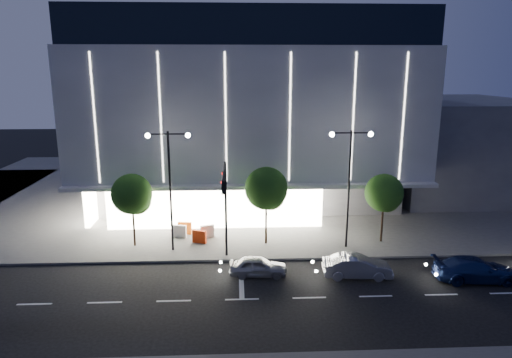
{
  "coord_description": "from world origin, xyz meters",
  "views": [
    {
      "loc": [
        1.66,
        -25.97,
        13.18
      ],
      "look_at": [
        3.28,
        8.05,
        5.0
      ],
      "focal_mm": 32.0,
      "sensor_mm": 36.0,
      "label": 1
    }
  ],
  "objects_px": {
    "street_lamp_west": "(170,174)",
    "barrier_b": "(207,231)",
    "tree_left": "(132,196)",
    "car_lead": "(258,266)",
    "street_lamp_east": "(350,172)",
    "traffic_mast": "(225,195)",
    "car_third": "(475,269)",
    "barrier_d": "(179,231)",
    "barrier_a": "(185,228)",
    "barrier_c": "(199,237)",
    "tree_mid": "(267,191)",
    "tree_right": "(384,195)",
    "car_second": "(357,267)"
  },
  "relations": [
    {
      "from": "tree_mid",
      "to": "car_third",
      "type": "relative_size",
      "value": 1.19
    },
    {
      "from": "barrier_a",
      "to": "barrier_b",
      "type": "relative_size",
      "value": 1.0
    },
    {
      "from": "street_lamp_west",
      "to": "tree_right",
      "type": "relative_size",
      "value": 1.63
    },
    {
      "from": "tree_right",
      "to": "barrier_b",
      "type": "distance_m",
      "value": 14.07
    },
    {
      "from": "tree_right",
      "to": "barrier_a",
      "type": "relative_size",
      "value": 5.01
    },
    {
      "from": "car_lead",
      "to": "barrier_a",
      "type": "xyz_separation_m",
      "value": [
        -5.58,
        7.69,
        0.0
      ]
    },
    {
      "from": "tree_left",
      "to": "car_second",
      "type": "height_order",
      "value": "tree_left"
    },
    {
      "from": "street_lamp_west",
      "to": "tree_mid",
      "type": "bearing_deg",
      "value": 8.26
    },
    {
      "from": "barrier_c",
      "to": "barrier_b",
      "type": "bearing_deg",
      "value": 86.24
    },
    {
      "from": "barrier_a",
      "to": "car_second",
      "type": "bearing_deg",
      "value": -25.88
    },
    {
      "from": "car_second",
      "to": "barrier_a",
      "type": "relative_size",
      "value": 4.03
    },
    {
      "from": "street_lamp_east",
      "to": "barrier_b",
      "type": "bearing_deg",
      "value": 166.72
    },
    {
      "from": "tree_left",
      "to": "barrier_c",
      "type": "distance_m",
      "value": 5.92
    },
    {
      "from": "barrier_c",
      "to": "street_lamp_east",
      "type": "bearing_deg",
      "value": 13.92
    },
    {
      "from": "barrier_b",
      "to": "barrier_d",
      "type": "bearing_deg",
      "value": 159.35
    },
    {
      "from": "street_lamp_west",
      "to": "car_lead",
      "type": "relative_size",
      "value": 2.37
    },
    {
      "from": "traffic_mast",
      "to": "car_third",
      "type": "relative_size",
      "value": 1.36
    },
    {
      "from": "street_lamp_east",
      "to": "car_third",
      "type": "xyz_separation_m",
      "value": [
        6.95,
        -5.7,
        -5.2
      ]
    },
    {
      "from": "street_lamp_east",
      "to": "tree_right",
      "type": "relative_size",
      "value": 1.63
    },
    {
      "from": "car_lead",
      "to": "barrier_d",
      "type": "height_order",
      "value": "car_lead"
    },
    {
      "from": "tree_left",
      "to": "barrier_a",
      "type": "height_order",
      "value": "tree_left"
    },
    {
      "from": "street_lamp_east",
      "to": "tree_left",
      "type": "height_order",
      "value": "street_lamp_east"
    },
    {
      "from": "traffic_mast",
      "to": "tree_left",
      "type": "bearing_deg",
      "value": 152.16
    },
    {
      "from": "car_second",
      "to": "barrier_c",
      "type": "bearing_deg",
      "value": 64.23
    },
    {
      "from": "traffic_mast",
      "to": "car_third",
      "type": "bearing_deg",
      "value": -10.77
    },
    {
      "from": "street_lamp_west",
      "to": "tree_right",
      "type": "height_order",
      "value": "street_lamp_west"
    },
    {
      "from": "traffic_mast",
      "to": "barrier_c",
      "type": "bearing_deg",
      "value": 118.17
    },
    {
      "from": "traffic_mast",
      "to": "tree_left",
      "type": "distance_m",
      "value": 7.95
    },
    {
      "from": "tree_mid",
      "to": "traffic_mast",
      "type": "bearing_deg",
      "value": -129.42
    },
    {
      "from": "street_lamp_west",
      "to": "car_second",
      "type": "bearing_deg",
      "value": -21.18
    },
    {
      "from": "barrier_a",
      "to": "traffic_mast",
      "type": "bearing_deg",
      "value": -51.57
    },
    {
      "from": "traffic_mast",
      "to": "barrier_d",
      "type": "bearing_deg",
      "value": 125.85
    },
    {
      "from": "tree_right",
      "to": "barrier_d",
      "type": "xyz_separation_m",
      "value": [
        -15.83,
        1.59,
        -3.23
      ]
    },
    {
      "from": "car_lead",
      "to": "barrier_d",
      "type": "xyz_separation_m",
      "value": [
        -5.93,
        6.95,
        0.0
      ]
    },
    {
      "from": "street_lamp_west",
      "to": "barrier_b",
      "type": "distance_m",
      "value": 6.34
    },
    {
      "from": "tree_right",
      "to": "car_lead",
      "type": "bearing_deg",
      "value": -151.57
    },
    {
      "from": "tree_left",
      "to": "car_lead",
      "type": "bearing_deg",
      "value": -30.54
    },
    {
      "from": "tree_mid",
      "to": "barrier_c",
      "type": "relative_size",
      "value": 5.59
    },
    {
      "from": "street_lamp_east",
      "to": "tree_right",
      "type": "height_order",
      "value": "street_lamp_east"
    },
    {
      "from": "tree_right",
      "to": "barrier_d",
      "type": "bearing_deg",
      "value": 174.28
    },
    {
      "from": "barrier_a",
      "to": "barrier_c",
      "type": "xyz_separation_m",
      "value": [
        1.33,
        -2.03,
        0.0
      ]
    },
    {
      "from": "barrier_d",
      "to": "street_lamp_west",
      "type": "bearing_deg",
      "value": -83.69
    },
    {
      "from": "barrier_d",
      "to": "barrier_c",
      "type": "bearing_deg",
      "value": -27.14
    },
    {
      "from": "barrier_c",
      "to": "barrier_a",
      "type": "bearing_deg",
      "value": 143.88
    },
    {
      "from": "traffic_mast",
      "to": "barrier_a",
      "type": "relative_size",
      "value": 6.43
    },
    {
      "from": "traffic_mast",
      "to": "barrier_c",
      "type": "relative_size",
      "value": 6.43
    },
    {
      "from": "tree_mid",
      "to": "barrier_b",
      "type": "relative_size",
      "value": 5.59
    },
    {
      "from": "tree_left",
      "to": "car_third",
      "type": "xyz_separation_m",
      "value": [
        22.92,
        -6.72,
        -3.28
      ]
    },
    {
      "from": "car_third",
      "to": "barrier_c",
      "type": "distance_m",
      "value": 19.38
    },
    {
      "from": "car_lead",
      "to": "tree_mid",
      "type": "bearing_deg",
      "value": -5.22
    }
  ]
}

